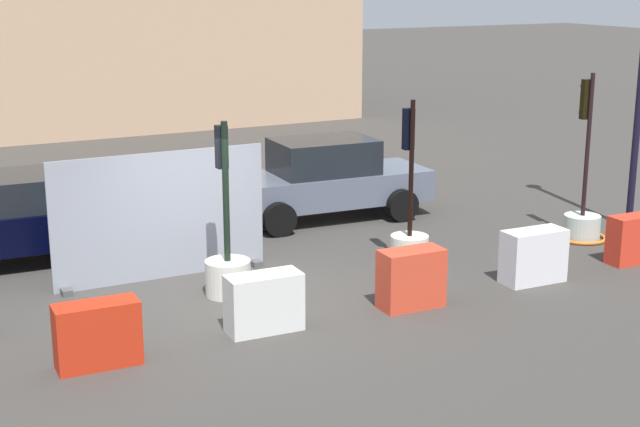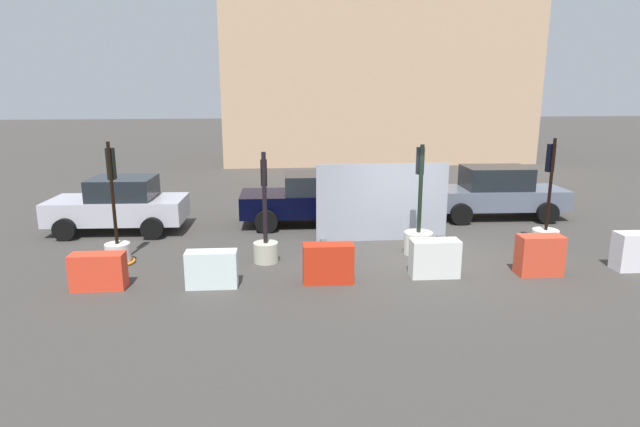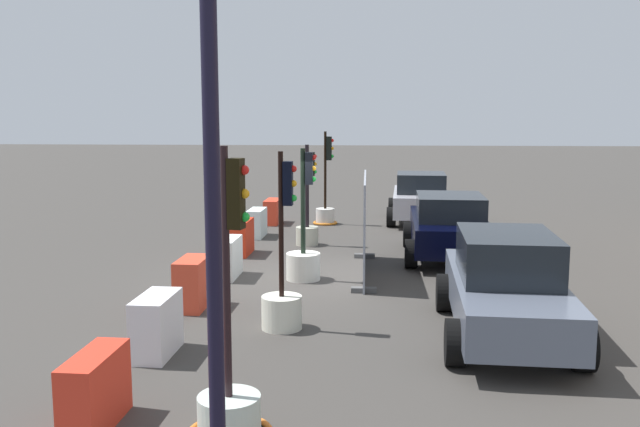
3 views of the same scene
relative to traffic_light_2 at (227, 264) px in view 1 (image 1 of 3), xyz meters
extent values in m
plane|color=#3E3A37|center=(-0.13, -0.44, -0.51)|extent=(120.00, 120.00, 0.00)
cylinder|color=silver|center=(0.00, -0.01, -0.22)|extent=(0.72, 0.72, 0.56)
cylinder|color=black|center=(0.00, -0.01, 1.16)|extent=(0.10, 0.10, 2.20)
cube|color=black|center=(0.00, 0.12, 1.85)|extent=(0.17, 0.16, 0.67)
sphere|color=red|center=(0.00, 0.21, 2.07)|extent=(0.11, 0.11, 0.11)
sphere|color=orange|center=(0.00, 0.21, 1.85)|extent=(0.11, 0.11, 0.11)
sphere|color=green|center=(0.00, 0.21, 1.62)|extent=(0.11, 0.11, 0.11)
cylinder|color=silver|center=(3.35, -0.05, -0.24)|extent=(0.66, 0.66, 0.54)
cylinder|color=black|center=(3.35, -0.05, 1.21)|extent=(0.08, 0.08, 2.35)
cube|color=black|center=(3.34, 0.06, 1.88)|extent=(0.18, 0.15, 0.70)
sphere|color=red|center=(3.34, 0.15, 2.11)|extent=(0.11, 0.11, 0.11)
sphere|color=orange|center=(3.34, 0.15, 1.88)|extent=(0.11, 0.11, 0.11)
sphere|color=green|center=(3.34, 0.15, 1.64)|extent=(0.11, 0.11, 0.11)
cylinder|color=silver|center=(7.17, -0.15, -0.27)|extent=(0.69, 0.69, 0.47)
cylinder|color=black|center=(7.17, -0.15, 1.31)|extent=(0.08, 0.08, 2.69)
cube|color=black|center=(7.15, -0.04, 2.16)|extent=(0.19, 0.18, 0.74)
sphere|color=red|center=(7.13, 0.05, 2.40)|extent=(0.10, 0.10, 0.10)
sphere|color=orange|center=(7.13, 0.05, 2.16)|extent=(0.10, 0.10, 0.10)
sphere|color=green|center=(7.13, 0.05, 1.91)|extent=(0.10, 0.10, 0.10)
torus|color=orange|center=(7.17, -0.15, -0.47)|extent=(0.96, 0.96, 0.07)
cube|color=red|center=(-2.51, -1.78, -0.08)|extent=(1.09, 0.47, 0.86)
cube|color=silver|center=(-0.11, -1.66, -0.09)|extent=(1.09, 0.50, 0.84)
cube|color=#D84229|center=(2.27, -1.79, -0.05)|extent=(0.99, 0.51, 0.91)
cube|color=silver|center=(4.69, -1.71, -0.07)|extent=(1.07, 0.51, 0.88)
cube|color=red|center=(7.04, -1.69, -0.08)|extent=(1.15, 0.44, 0.85)
cube|color=slate|center=(3.53, 3.49, 0.14)|extent=(4.43, 1.83, 0.63)
cube|color=black|center=(3.51, 3.49, 0.80)|extent=(2.09, 1.51, 0.69)
cylinder|color=black|center=(4.92, 4.27, -0.18)|extent=(0.68, 0.32, 0.66)
cylinder|color=black|center=(4.83, 2.56, -0.18)|extent=(0.68, 0.32, 0.66)
cylinder|color=black|center=(2.23, 4.42, -0.18)|extent=(0.68, 0.32, 0.66)
cylinder|color=black|center=(2.13, 2.71, -0.18)|extent=(0.68, 0.32, 0.66)
cube|color=black|center=(-2.50, 3.30, 0.15)|extent=(4.17, 1.89, 0.65)
cube|color=black|center=(-2.25, 3.29, 0.76)|extent=(1.98, 1.60, 0.57)
cylinder|color=black|center=(-1.26, 2.33, -0.18)|extent=(0.67, 0.30, 0.66)
cylinder|color=black|center=(-1.19, 4.18, -0.18)|extent=(0.67, 0.30, 0.66)
cube|color=#9297A4|center=(-0.65, 1.27, 0.56)|extent=(3.62, 0.04, 2.13)
cube|color=#4C4C4C|center=(-2.28, 1.27, -0.46)|extent=(0.16, 0.50, 0.10)
cube|color=#4C4C4C|center=(0.97, 1.27, -0.46)|extent=(0.16, 0.50, 0.10)
camera|label=1|loc=(-5.05, -13.00, 4.44)|focal=52.06mm
camera|label=2|loc=(-3.82, -12.60, 3.63)|focal=29.93mm
camera|label=3|loc=(14.16, 1.31, 2.99)|focal=38.74mm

